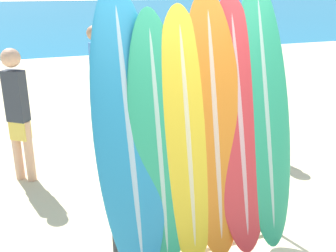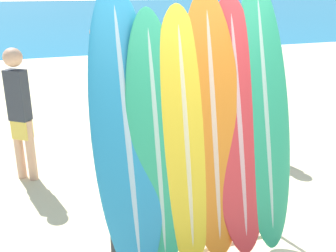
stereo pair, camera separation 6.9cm
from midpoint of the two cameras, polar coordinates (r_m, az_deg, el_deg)
ocean_water at (r=42.94m, az=-19.47°, el=15.45°), size 120.00×60.00×0.01m
surfboard_rack at (r=3.57m, az=4.09°, el=-10.71°), size 1.61×0.04×0.90m
surfboard_slot_0 at (r=3.13m, az=-6.32°, el=-1.48°), size 0.57×0.71×2.33m
surfboard_slot_1 at (r=3.19m, az=-2.04°, el=-2.73°), size 0.48×0.53×2.14m
surfboard_slot_2 at (r=3.26m, az=2.14°, el=-1.97°), size 0.50×0.54×2.17m
surfboard_slot_3 at (r=3.36m, az=6.13°, el=-0.39°), size 0.56×0.57×2.28m
surfboard_slot_4 at (r=3.48m, az=9.71°, el=-0.17°), size 0.55×0.66×2.24m
surfboard_slot_5 at (r=3.62m, az=13.35°, el=1.53°), size 0.51×0.72×2.39m
person_near_water at (r=6.43m, az=-10.64°, el=7.20°), size 0.23×0.29×1.72m
person_mid_beach at (r=5.73m, az=10.01°, el=5.74°), size 0.30×0.26×1.72m
person_far_left at (r=5.41m, az=-4.60°, el=5.45°), size 0.24×0.30×1.77m
person_far_right at (r=4.97m, az=-21.34°, el=1.99°), size 0.28×0.26×1.63m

